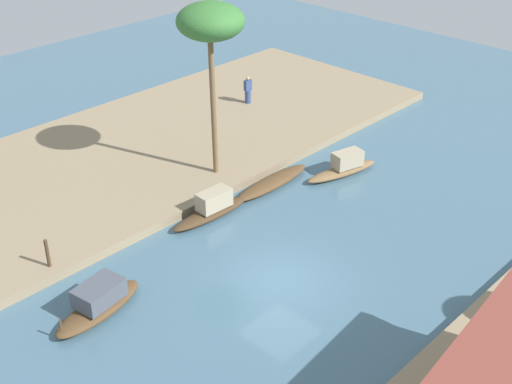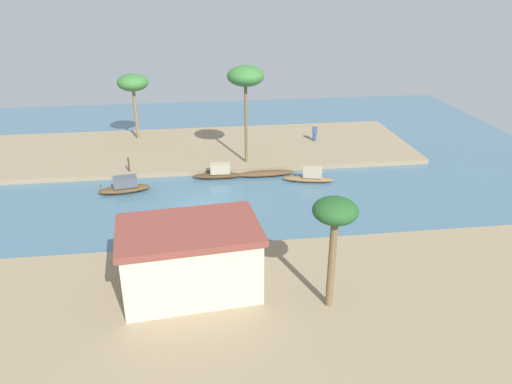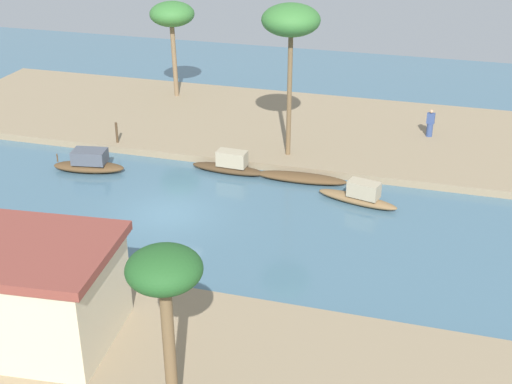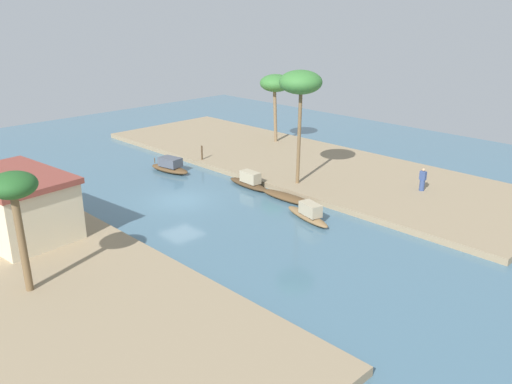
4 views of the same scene
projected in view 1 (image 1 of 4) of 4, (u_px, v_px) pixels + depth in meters
name	position (u px, v px, depth m)	size (l,w,h in m)	color
river_water	(281.00, 281.00, 26.28)	(64.31, 64.31, 0.00)	#476B7F
riverbank_left	(93.00, 171.00, 33.66)	(39.45, 12.60, 0.40)	#937F60
sampan_midstream	(344.00, 167.00, 33.51)	(4.14, 1.81, 1.20)	brown
sampan_with_tall_canopy	(99.00, 303.00, 24.42)	(3.98, 1.83, 1.22)	brown
sampan_near_left_bank	(212.00, 208.00, 30.08)	(4.11, 1.10, 1.26)	#47331E
sampan_foreground	(272.00, 182.00, 32.61)	(4.78, 1.13, 0.45)	brown
person_on_near_bank	(248.00, 91.00, 40.34)	(0.46, 0.39, 1.62)	#33477A
mooring_post	(47.00, 253.00, 26.17)	(0.14, 0.14, 1.20)	#4C3823
palm_tree_left_near	(211.00, 24.00, 29.64)	(3.00, 3.00, 8.13)	brown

